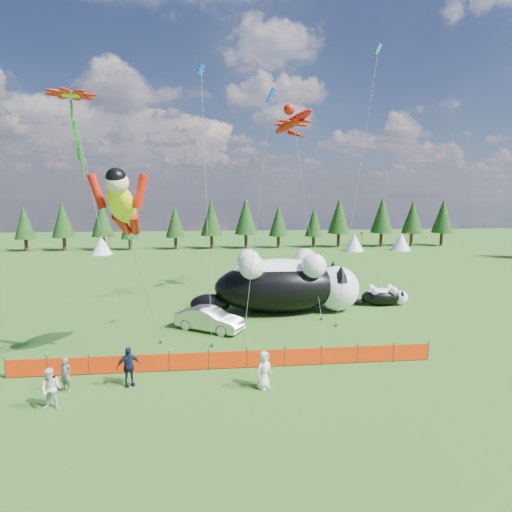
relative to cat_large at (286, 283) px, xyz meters
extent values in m
plane|color=#0E380A|center=(-4.82, -7.04, -2.27)|extent=(160.00, 160.00, 0.00)
cylinder|color=#262626|center=(-15.82, -10.04, -1.72)|extent=(0.06, 0.06, 1.10)
cylinder|color=#262626|center=(-13.82, -10.04, -1.72)|extent=(0.06, 0.06, 1.10)
cylinder|color=#262626|center=(-11.82, -10.04, -1.72)|extent=(0.06, 0.06, 1.10)
cylinder|color=#262626|center=(-9.82, -10.04, -1.72)|extent=(0.06, 0.06, 1.10)
cylinder|color=#262626|center=(-7.82, -10.04, -1.72)|extent=(0.06, 0.06, 1.10)
cylinder|color=#262626|center=(-5.82, -10.04, -1.72)|extent=(0.06, 0.06, 1.10)
cylinder|color=#262626|center=(-3.82, -10.04, -1.72)|extent=(0.06, 0.06, 1.10)
cylinder|color=#262626|center=(-1.82, -10.04, -1.72)|extent=(0.06, 0.06, 1.10)
cylinder|color=#262626|center=(0.18, -10.04, -1.72)|extent=(0.06, 0.06, 1.10)
cylinder|color=#262626|center=(2.18, -10.04, -1.72)|extent=(0.06, 0.06, 1.10)
cylinder|color=#262626|center=(4.18, -10.04, -1.72)|extent=(0.06, 0.06, 1.10)
cylinder|color=#262626|center=(6.18, -10.04, -1.72)|extent=(0.06, 0.06, 1.10)
cube|color=#FF3205|center=(-14.82, -10.04, -1.77)|extent=(2.00, 0.04, 0.90)
cube|color=#FF3205|center=(-12.82, -10.04, -1.77)|extent=(2.00, 0.04, 0.90)
cube|color=#FF3205|center=(-10.82, -10.04, -1.77)|extent=(2.00, 0.04, 0.90)
cube|color=#FF3205|center=(-8.82, -10.04, -1.77)|extent=(2.00, 0.04, 0.90)
cube|color=#FF3205|center=(-6.82, -10.04, -1.77)|extent=(2.00, 0.04, 0.90)
cube|color=#FF3205|center=(-4.82, -10.04, -1.77)|extent=(2.00, 0.04, 0.90)
cube|color=#FF3205|center=(-2.82, -10.04, -1.77)|extent=(2.00, 0.04, 0.90)
cube|color=#FF3205|center=(-0.82, -10.04, -1.77)|extent=(2.00, 0.04, 0.90)
cube|color=#FF3205|center=(1.18, -10.04, -1.77)|extent=(2.00, 0.04, 0.90)
cube|color=#FF3205|center=(3.18, -10.04, -1.77)|extent=(2.00, 0.04, 0.90)
cube|color=#FF3205|center=(5.18, -10.04, -1.77)|extent=(2.00, 0.04, 0.90)
ellipsoid|color=black|center=(-0.57, 0.00, -0.29)|extent=(9.91, 4.67, 3.96)
ellipsoid|color=white|center=(-0.57, 0.00, 0.70)|extent=(7.49, 3.34, 2.42)
sphere|color=white|center=(4.04, -0.02, -0.51)|extent=(3.52, 3.52, 3.52)
sphere|color=#DA5579|center=(5.54, -0.03, -0.51)|extent=(0.49, 0.49, 0.49)
ellipsoid|color=black|center=(-5.85, 0.03, -1.50)|extent=(3.09, 1.56, 1.54)
cone|color=black|center=(4.04, -1.08, 0.90)|extent=(1.23, 1.23, 1.23)
cone|color=black|center=(4.05, 1.03, 0.90)|extent=(1.23, 1.23, 1.23)
sphere|color=white|center=(1.85, 1.42, 1.58)|extent=(1.85, 1.85, 1.85)
sphere|color=white|center=(1.84, -1.44, 1.58)|extent=(1.85, 1.85, 1.85)
sphere|color=white|center=(-2.76, 1.44, 1.58)|extent=(1.85, 1.85, 1.85)
sphere|color=white|center=(-2.78, -1.41, 1.58)|extent=(1.85, 1.85, 1.85)
ellipsoid|color=black|center=(8.23, 1.02, -1.59)|extent=(3.47, 1.75, 1.36)
ellipsoid|color=white|center=(8.23, 1.02, -1.25)|extent=(2.61, 1.26, 0.83)
sphere|color=white|center=(9.81, 0.94, -1.66)|extent=(1.21, 1.21, 1.21)
sphere|color=#DA5579|center=(10.32, 0.92, -1.66)|extent=(0.17, 0.17, 0.17)
ellipsoid|color=black|center=(6.43, 1.11, -2.00)|extent=(1.08, 0.58, 0.53)
cone|color=black|center=(9.79, 0.58, -1.18)|extent=(0.42, 0.42, 0.42)
cone|color=black|center=(9.83, 1.30, -1.18)|extent=(0.42, 0.42, 0.42)
sphere|color=white|center=(9.08, 1.47, -0.95)|extent=(0.63, 0.63, 0.63)
sphere|color=white|center=(9.04, 0.49, -0.95)|extent=(0.63, 0.63, 0.63)
sphere|color=white|center=(7.50, 1.55, -0.95)|extent=(0.63, 0.63, 0.63)
sphere|color=white|center=(7.46, 0.57, -0.95)|extent=(0.63, 0.63, 0.63)
imported|color=silver|center=(-5.85, -3.83, -1.49)|extent=(4.85, 3.79, 1.54)
imported|color=slate|center=(-12.32, -11.73, -1.46)|extent=(0.68, 0.54, 1.61)
imported|color=silver|center=(-12.35, -13.28, -1.35)|extent=(0.93, 0.60, 1.82)
imported|color=#121832|center=(-9.56, -11.43, -1.30)|extent=(1.26, 1.02, 1.92)
imported|color=silver|center=(-3.20, -12.32, -1.36)|extent=(1.04, 1.02, 1.81)
cylinder|color=#595959|center=(-9.42, -7.50, 2.07)|extent=(0.03, 0.03, 9.00)
cube|color=#262626|center=(-8.82, -5.96, -2.19)|extent=(0.15, 0.15, 0.16)
cylinder|color=#595959|center=(1.73, 0.88, 5.34)|extent=(0.03, 0.03, 16.37)
cube|color=#262626|center=(2.23, -2.46, -2.19)|extent=(0.15, 0.15, 0.16)
cylinder|color=#595959|center=(-11.63, -7.45, 5.10)|extent=(0.03, 0.03, 15.33)
cube|color=#262626|center=(-9.94, -9.41, -2.19)|extent=(0.15, 0.15, 0.16)
cube|color=#1D981B|center=(-13.32, -5.49, 9.85)|extent=(0.20, 0.20, 4.34)
cylinder|color=#595959|center=(-5.89, -4.52, 6.36)|extent=(0.03, 0.03, 17.59)
cube|color=#262626|center=(-5.67, -6.87, -2.19)|extent=(0.15, 0.15, 0.16)
cylinder|color=#595959|center=(4.98, -1.40, 7.79)|extent=(0.03, 0.03, 20.93)
cube|color=#262626|center=(2.83, -4.01, -2.19)|extent=(0.15, 0.15, 0.16)
cylinder|color=#595959|center=(-3.23, -8.90, 4.84)|extent=(0.03, 0.03, 14.05)
cube|color=#262626|center=(-4.07, -9.34, -2.19)|extent=(0.15, 0.15, 0.16)
camera|label=1|loc=(-5.34, -29.85, 6.72)|focal=28.00mm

